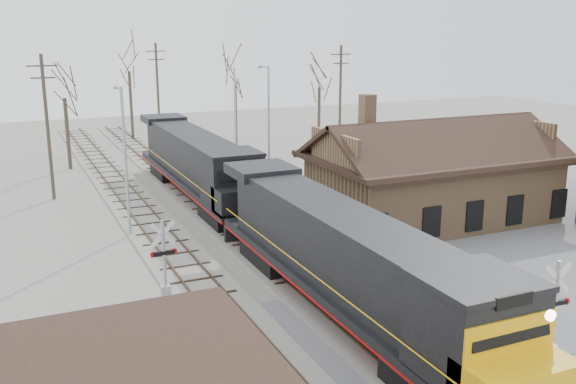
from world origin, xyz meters
name	(u,v)px	position (x,y,z in m)	size (l,w,h in m)	color
ground	(365,335)	(0.00, 0.00, 0.00)	(140.00, 140.00, 0.00)	gray
road	(365,335)	(0.00, 0.00, 0.01)	(60.00, 9.00, 0.03)	slate
track_main	(236,229)	(0.00, 15.00, 0.07)	(3.40, 90.00, 0.24)	gray
track_siding	(162,238)	(-4.50, 15.00, 0.07)	(3.40, 90.00, 0.24)	gray
depot	(432,182)	(11.99, 12.00, 2.41)	(15.20, 9.31, 7.90)	#926D4B
locomotive_lead	(353,267)	(0.00, 1.07, 2.50)	(3.20, 21.40, 4.75)	black
locomotive_trailing	(198,165)	(0.00, 22.74, 2.50)	(3.20, 21.40, 4.50)	black
crossbuck_near	(552,325)	(4.11, -5.32, 2.00)	(1.23, 0.32, 4.29)	#A5A8AD
crossbuck_far	(165,269)	(-6.59, 5.39, 1.91)	(1.17, 0.31, 4.08)	#A5A8AD
streetlight_a	(125,154)	(-6.02, 16.62, 4.84)	(0.25, 2.04, 8.61)	#A5A8AD
streetlight_b	(268,122)	(5.56, 23.30, 5.12)	(0.25, 2.04, 9.16)	#A5A8AD
streetlight_c	(234,106)	(7.95, 37.33, 4.65)	(0.25, 2.04, 8.24)	#A5A8AD
utility_pole_a	(47,125)	(-9.35, 27.00, 5.27)	(2.00, 0.24, 10.09)	#382D23
utility_pole_b	(158,94)	(2.26, 43.87, 5.42)	(2.00, 0.24, 10.38)	#382D23
utility_pole_c	(340,100)	(16.13, 31.66, 5.38)	(2.00, 0.24, 10.30)	#382D23
tree_b	(64,86)	(-7.18, 37.13, 7.05)	(4.04, 4.04, 9.91)	#382D23
tree_c	(128,60)	(0.66, 49.85, 8.54)	(4.90, 4.90, 11.99)	#382D23
tree_d	(235,72)	(10.05, 42.94, 7.47)	(4.28, 4.28, 10.50)	#382D23
tree_e	(319,78)	(17.83, 39.18, 6.88)	(3.95, 3.95, 9.67)	#382D23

